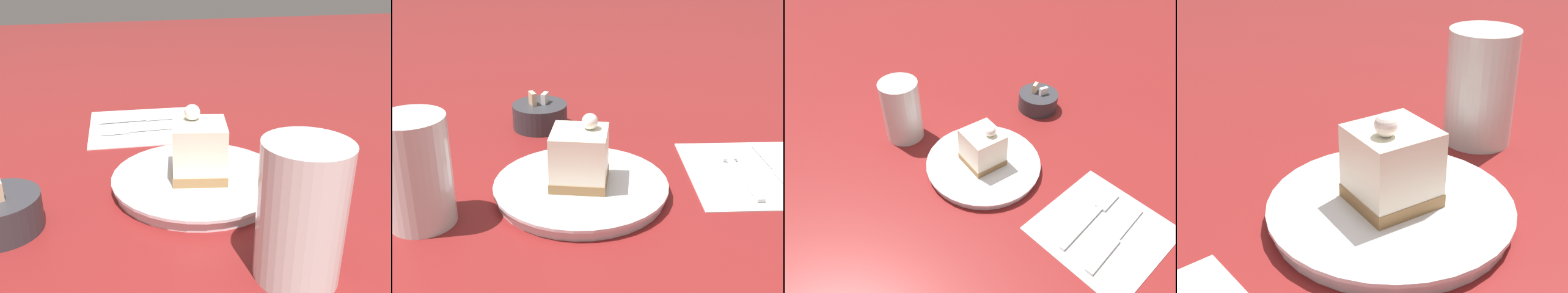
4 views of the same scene
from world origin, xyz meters
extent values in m
plane|color=maroon|center=(0.00, 0.00, 0.00)|extent=(4.00, 4.00, 0.00)
cylinder|color=white|center=(0.03, -0.01, 0.01)|extent=(0.22, 0.22, 0.02)
cylinder|color=white|center=(0.03, -0.01, 0.02)|extent=(0.23, 0.23, 0.00)
cube|color=#9E7547|center=(0.02, -0.01, 0.02)|extent=(0.09, 0.09, 0.01)
cube|color=white|center=(0.02, -0.01, 0.06)|extent=(0.09, 0.08, 0.06)
sphere|color=white|center=(0.04, -0.01, 0.10)|extent=(0.02, 0.02, 0.02)
cube|color=white|center=(0.29, 0.02, 0.00)|extent=(0.22, 0.23, 0.00)
cube|color=silver|center=(0.26, -0.01, 0.01)|extent=(0.01, 0.12, 0.00)
cube|color=silver|center=(0.26, 0.08, 0.01)|extent=(0.02, 0.05, 0.00)
cube|color=silver|center=(0.31, -0.03, 0.01)|extent=(0.02, 0.09, 0.00)
cube|color=silver|center=(0.32, 0.06, 0.01)|extent=(0.01, 0.09, 0.00)
cylinder|color=silver|center=(-0.17, -0.05, 0.07)|extent=(0.08, 0.08, 0.14)
camera|label=1|loc=(-0.48, 0.14, 0.28)|focal=40.00mm
camera|label=2|loc=(-0.05, -0.65, 0.36)|focal=50.00mm
camera|label=3|loc=(0.40, -0.42, 0.56)|focal=35.00mm
camera|label=4|loc=(0.35, 0.28, 0.29)|focal=50.00mm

